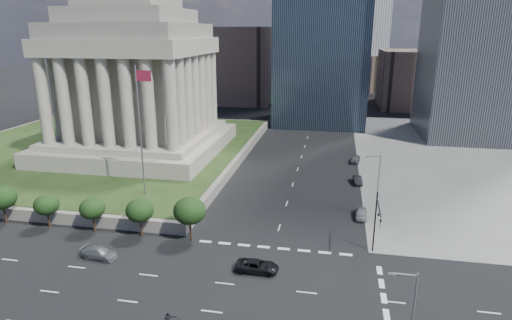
% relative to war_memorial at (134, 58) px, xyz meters
% --- Properties ---
extents(ground, '(500.00, 500.00, 0.00)m').
position_rel_war_memorial_xyz_m(ground, '(34.00, 52.00, -21.40)').
color(ground, black).
rests_on(ground, ground).
extents(plaza_terrace, '(66.00, 70.00, 1.80)m').
position_rel_war_memorial_xyz_m(plaza_terrace, '(-11.00, 2.00, -20.50)').
color(plaza_terrace, slate).
rests_on(plaza_terrace, ground).
extents(plaza_lawn, '(64.00, 68.00, 0.10)m').
position_rel_war_memorial_xyz_m(plaza_lawn, '(-11.00, 2.00, -19.55)').
color(plaza_lawn, '#1E3214').
rests_on(plaza_lawn, plaza_terrace).
extents(war_memorial, '(34.00, 34.00, 39.00)m').
position_rel_war_memorial_xyz_m(war_memorial, '(0.00, 0.00, 0.00)').
color(war_memorial, gray).
rests_on(war_memorial, plaza_lawn).
extents(flagpole, '(2.52, 0.24, 20.00)m').
position_rel_war_memorial_xyz_m(flagpole, '(12.17, -24.00, -8.29)').
color(flagpole, slate).
rests_on(flagpole, plaza_lawn).
extents(tree_row, '(53.00, 4.00, 6.00)m').
position_rel_war_memorial_xyz_m(tree_row, '(-1.50, -34.00, -18.40)').
color(tree_row, black).
rests_on(tree_row, ground).
extents(midrise_glass, '(26.00, 26.00, 60.00)m').
position_rel_war_memorial_xyz_m(midrise_glass, '(36.00, 47.00, 8.60)').
color(midrise_glass, black).
rests_on(midrise_glass, ground).
extents(building_filler_ne, '(20.00, 30.00, 20.00)m').
position_rel_war_memorial_xyz_m(building_filler_ne, '(66.00, 82.00, -11.40)').
color(building_filler_ne, '#504037').
rests_on(building_filler_ne, ground).
extents(building_filler_nw, '(24.00, 30.00, 28.00)m').
position_rel_war_memorial_xyz_m(building_filler_nw, '(4.00, 82.00, -7.40)').
color(building_filler_nw, '#504037').
rests_on(building_filler_nw, ground).
extents(traffic_signal_ne, '(0.30, 5.74, 8.00)m').
position_rel_war_memorial_xyz_m(traffic_signal_ne, '(46.50, -34.30, -16.15)').
color(traffic_signal_ne, black).
rests_on(traffic_signal_ne, ground).
extents(street_lamp_north, '(2.13, 0.22, 10.00)m').
position_rel_war_memorial_xyz_m(street_lamp_north, '(47.33, -23.00, -15.74)').
color(street_lamp_north, slate).
rests_on(street_lamp_north, ground).
extents(pickup_truck, '(5.00, 2.32, 1.39)m').
position_rel_war_memorial_xyz_m(pickup_truck, '(33.08, -39.88, -20.71)').
color(pickup_truck, black).
rests_on(pickup_truck, ground).
extents(suv_grey, '(2.38, 4.82, 1.35)m').
position_rel_war_memorial_xyz_m(suv_grey, '(13.56, -40.46, -20.73)').
color(suv_grey, slate).
rests_on(suv_grey, ground).
extents(parked_sedan_near, '(1.77, 4.19, 1.42)m').
position_rel_war_memorial_xyz_m(parked_sedan_near, '(45.50, -22.43, -20.69)').
color(parked_sedan_near, '#92969A').
rests_on(parked_sedan_near, ground).
extents(parked_sedan_mid, '(4.13, 1.76, 1.32)m').
position_rel_war_memorial_xyz_m(parked_sedan_mid, '(45.50, -7.42, -20.74)').
color(parked_sedan_mid, black).
rests_on(parked_sedan_mid, ground).
extents(parked_sedan_far, '(2.42, 4.53, 1.47)m').
position_rel_war_memorial_xyz_m(parked_sedan_far, '(45.50, 5.92, -20.67)').
color(parked_sedan_far, '#525459').
rests_on(parked_sedan_far, ground).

